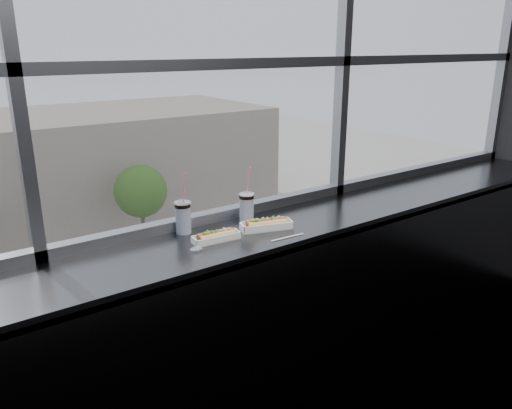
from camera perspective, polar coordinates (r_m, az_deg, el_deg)
wall_back_lower at (r=3.22m, az=-4.38°, el=-11.01°), size 6.00×0.00×6.00m
window_glass at (r=2.85m, az=-5.49°, el=21.73°), size 6.00×0.00×6.00m
window_mullions at (r=2.83m, az=-5.27°, el=21.76°), size 6.00×0.08×2.40m
counter at (r=2.79m, az=-1.67°, el=-3.89°), size 6.00×0.55×0.06m
counter_fascia at (r=2.85m, az=1.42°, el=-15.22°), size 6.00×0.04×1.04m
hotdog_tray_left at (r=2.68m, az=-4.57°, el=-3.63°), size 0.27×0.11×0.06m
hotdog_tray_right at (r=2.83m, az=1.21°, el=-2.27°), size 0.31×0.18×0.07m
soda_cup_left at (r=2.78m, az=-8.34°, el=-1.28°), size 0.09×0.09×0.34m
soda_cup_right at (r=2.92m, az=-1.08°, el=-0.21°), size 0.09×0.09×0.34m
loose_straw at (r=2.72m, az=3.63°, el=-3.76°), size 0.21×0.02×0.01m
wrapper at (r=2.57m, az=-6.84°, el=-5.04°), size 0.08×0.06×0.02m
car_near_d at (r=23.30m, az=-11.66°, el=-13.73°), size 2.77×6.07×1.98m
car_far_b at (r=29.34m, az=-24.91°, el=-8.37°), size 3.03×5.77×1.84m
car_far_c at (r=31.56m, az=-9.98°, el=-5.00°), size 2.93×5.88×1.89m
car_near_e at (r=27.06m, az=4.43°, el=-8.48°), size 3.09×6.60×2.15m
tree_right at (r=34.16m, az=-13.04°, el=1.48°), size 3.55×3.55×5.54m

